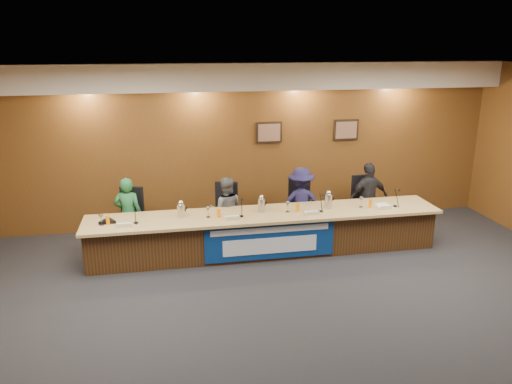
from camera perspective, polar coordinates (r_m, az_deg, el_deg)
The scene contains 40 objects.
floor at distance 6.82m, azimuth 5.30°, elevation -14.84°, with size 10.00×10.00×0.00m, color black.
ceiling at distance 5.82m, azimuth 6.17°, elevation 13.08°, with size 10.00×8.00×0.04m, color silver.
wall_back at distance 9.90m, azimuth -0.83°, elevation 5.35°, with size 10.00×0.04×3.20m, color brown.
soffit at distance 9.48m, azimuth -0.59°, elevation 13.08°, with size 10.00×0.50×0.50m, color beige.
dais_body at distance 8.75m, azimuth 1.04°, elevation -4.77°, with size 6.00×0.80×0.70m, color #402510.
dais_top at distance 8.57m, azimuth 1.12°, elevation -2.56°, with size 6.10×0.95×0.05m, color tan.
banner at distance 8.36m, azimuth 1.63°, elevation -5.61°, with size 2.20×0.02×0.65m, color navy.
banner_text_upper at distance 8.28m, azimuth 1.66°, elevation -4.37°, with size 2.00×0.01×0.10m, color silver.
banner_text_lower at distance 8.38m, azimuth 1.64°, elevation -6.15°, with size 1.60×0.01×0.28m, color silver.
wall_photo_left at distance 9.90m, azimuth 1.49°, elevation 6.82°, with size 0.52×0.04×0.42m, color black.
wall_photo_right at distance 10.36m, azimuth 10.24°, elevation 7.00°, with size 0.52×0.04×0.42m, color black.
panelist_a at distance 9.04m, azimuth -14.40°, elevation -2.48°, with size 0.48×0.32×1.33m, color #1D6232.
panelist_b at distance 9.09m, azimuth -3.44°, elevation -2.11°, with size 0.61×0.47×1.25m, color #56575B.
panelist_c at distance 9.35m, azimuth 5.12°, elevation -1.27°, with size 0.88×0.50×1.36m, color #17143A.
panelist_d at distance 9.78m, azimuth 12.70°, elevation -0.70°, with size 0.81×0.34×1.39m, color black.
office_chair_a at distance 9.19m, azimuth -14.28°, elevation -3.36°, with size 0.48×0.48×0.08m, color black.
office_chair_b at distance 9.23m, azimuth -3.51°, elevation -2.76°, with size 0.48×0.48×0.08m, color black.
office_chair_c at distance 9.50m, azimuth 4.93°, elevation -2.22°, with size 0.48×0.48×0.08m, color black.
office_chair_d at distance 9.93m, azimuth 12.40°, elevation -1.70°, with size 0.48×0.48×0.08m, color black.
nameplate_a at distance 8.16m, azimuth -14.87°, elevation -3.65°, with size 0.24×0.06×0.09m, color white.
microphone_a at distance 8.31m, azimuth -13.56°, elevation -3.43°, with size 0.07×0.07×0.02m, color black.
juice_glass_a at distance 8.35m, azimuth -16.59°, elevation -3.09°, with size 0.06×0.06×0.15m, color #FF7E00.
water_glass_a at distance 8.35m, azimuth -17.28°, elevation -3.07°, with size 0.08×0.08×0.18m, color silver.
nameplate_b at distance 8.22m, azimuth -2.70°, elevation -2.94°, with size 0.24×0.06×0.09m, color white.
microphone_b at distance 8.39m, azimuth -1.68°, elevation -2.76°, with size 0.07×0.07×0.02m, color black.
juice_glass_b at distance 8.35m, azimuth -4.29°, elevation -2.41°, with size 0.06×0.06×0.15m, color #FF7E00.
water_glass_b at distance 8.36m, azimuth -5.50°, elevation -2.31°, with size 0.08×0.08×0.18m, color silver.
nameplate_c at distance 8.50m, azimuth 6.50°, elevation -2.35°, with size 0.24×0.06×0.09m, color white.
microphone_c at distance 8.69m, azimuth 7.35°, elevation -2.18°, with size 0.07×0.07×0.02m, color black.
juice_glass_c at distance 8.63m, azimuth 4.77°, elevation -1.77°, with size 0.06×0.06×0.15m, color #FF7E00.
water_glass_c at distance 8.60m, azimuth 3.64°, elevation -1.71°, with size 0.08×0.08×0.18m, color silver.
nameplate_d at distance 9.02m, azimuth 14.64°, elevation -1.67°, with size 0.24×0.06×0.09m, color white.
microphone_d at distance 9.23m, azimuth 15.62°, elevation -1.54°, with size 0.07×0.07×0.02m, color black.
juice_glass_d at distance 9.04m, azimuth 12.94°, elevation -1.30°, with size 0.06×0.06×0.15m, color #FF7E00.
water_glass_d at distance 9.02m, azimuth 11.94°, elevation -1.17°, with size 0.08×0.08×0.18m, color silver.
carafe_left at distance 8.43m, azimuth -8.56°, elevation -2.13°, with size 0.13×0.13×0.22m, color silver.
carafe_mid at distance 8.58m, azimuth 0.61°, elevation -1.53°, with size 0.12×0.12×0.24m, color silver.
carafe_right at distance 8.86m, azimuth 8.25°, elevation -1.05°, with size 0.13×0.13×0.25m, color silver.
speakerphone at distance 8.46m, azimuth -16.58°, elevation -3.21°, with size 0.32×0.32×0.05m, color black.
paper_stack at distance 9.22m, azimuth 14.45°, elevation -1.51°, with size 0.22×0.30×0.01m, color white.
Camera 1 is at (-1.68, -5.56, 3.57)m, focal length 35.00 mm.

